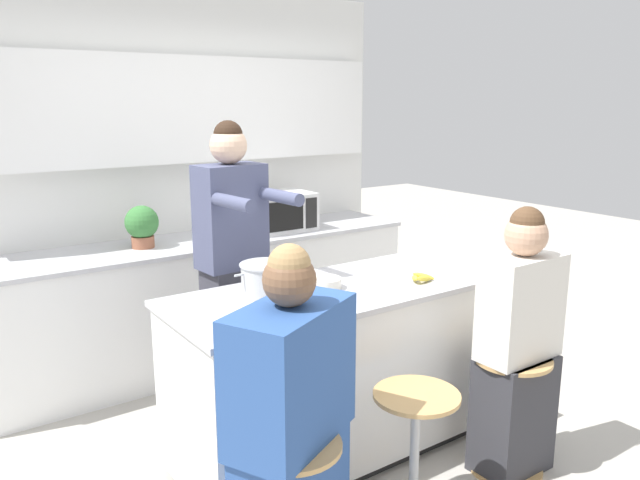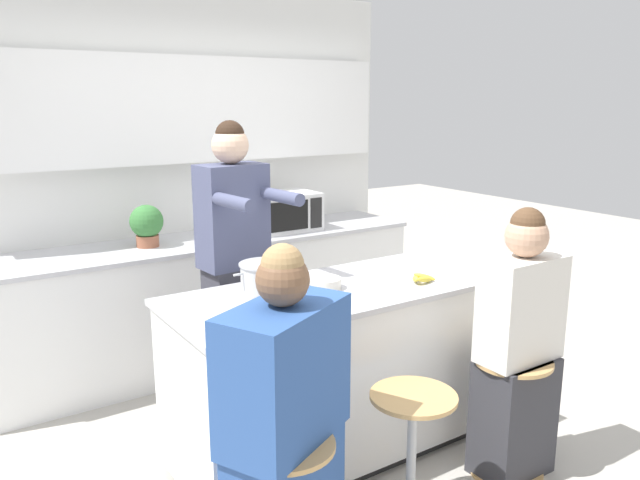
{
  "view_description": "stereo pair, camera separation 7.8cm",
  "coord_description": "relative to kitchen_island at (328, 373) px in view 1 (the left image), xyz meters",
  "views": [
    {
      "loc": [
        -1.81,
        -2.5,
        1.9
      ],
      "look_at": [
        0.0,
        0.07,
        1.19
      ],
      "focal_mm": 35.0,
      "sensor_mm": 36.0,
      "label": 1
    },
    {
      "loc": [
        -1.74,
        -2.55,
        1.9
      ],
      "look_at": [
        0.0,
        0.07,
        1.19
      ],
      "focal_mm": 35.0,
      "sensor_mm": 36.0,
      "label": 2
    }
  ],
  "objects": [
    {
      "name": "ground_plane",
      "position": [
        0.0,
        0.0,
        -0.47
      ],
      "size": [
        16.0,
        16.0,
        0.0
      ],
      "primitive_type": "plane",
      "color": "#B2ADA3"
    },
    {
      "name": "wall_back",
      "position": [
        0.0,
        1.85,
        1.07
      ],
      "size": [
        3.43,
        0.22,
        2.7
      ],
      "color": "silver",
      "rests_on": "ground_plane"
    },
    {
      "name": "back_counter",
      "position": [
        0.0,
        1.53,
        -0.01
      ],
      "size": [
        3.18,
        0.67,
        0.92
      ],
      "color": "white",
      "rests_on": "ground_plane"
    },
    {
      "name": "kitchen_island",
      "position": [
        0.0,
        0.0,
        0.0
      ],
      "size": [
        1.68,
        0.75,
        0.94
      ],
      "color": "black",
      "rests_on": "ground_plane"
    },
    {
      "name": "bar_stool_center",
      "position": [
        0.0,
        -0.67,
        -0.12
      ],
      "size": [
        0.39,
        0.39,
        0.63
      ],
      "color": "tan",
      "rests_on": "ground_plane"
    },
    {
      "name": "bar_stool_rightmost",
      "position": [
        0.67,
        -0.66,
        -0.12
      ],
      "size": [
        0.39,
        0.39,
        0.63
      ],
      "color": "tan",
      "rests_on": "ground_plane"
    },
    {
      "name": "person_cooking",
      "position": [
        -0.24,
        0.61,
        0.43
      ],
      "size": [
        0.43,
        0.58,
        1.79
      ],
      "rotation": [
        0.0,
        0.0,
        0.1
      ],
      "color": "#383842",
      "rests_on": "ground_plane"
    },
    {
      "name": "person_wrapped_blanket",
      "position": [
        -0.66,
        -0.67,
        0.18
      ],
      "size": [
        0.6,
        0.49,
        1.4
      ],
      "rotation": [
        0.0,
        0.0,
        0.46
      ],
      "color": "#2D5193",
      "rests_on": "ground_plane"
    },
    {
      "name": "person_seated_near",
      "position": [
        0.7,
        -0.67,
        0.17
      ],
      "size": [
        0.43,
        0.26,
        1.4
      ],
      "rotation": [
        0.0,
        0.0,
        0.0
      ],
      "color": "#333338",
      "rests_on": "ground_plane"
    },
    {
      "name": "cooking_pot",
      "position": [
        -0.31,
        0.11,
        0.54
      ],
      "size": [
        0.35,
        0.26,
        0.16
      ],
      "color": "#B7BABC",
      "rests_on": "kitchen_island"
    },
    {
      "name": "fruit_bowl",
      "position": [
        0.0,
        0.03,
        0.49
      ],
      "size": [
        0.17,
        0.17,
        0.06
      ],
      "color": "silver",
      "rests_on": "kitchen_island"
    },
    {
      "name": "coffee_cup_near",
      "position": [
        -0.28,
        -0.18,
        0.51
      ],
      "size": [
        0.11,
        0.08,
        0.09
      ],
      "color": "#4C7099",
      "rests_on": "kitchen_island"
    },
    {
      "name": "banana_bunch",
      "position": [
        0.49,
        -0.17,
        0.49
      ],
      "size": [
        0.16,
        0.12,
        0.05
      ],
      "color": "yellow",
      "rests_on": "kitchen_island"
    },
    {
      "name": "microwave",
      "position": [
        0.59,
        1.49,
        0.59
      ],
      "size": [
        0.54,
        0.36,
        0.29
      ],
      "color": "white",
      "rests_on": "back_counter"
    },
    {
      "name": "potted_plant",
      "position": [
        -0.44,
        1.53,
        0.6
      ],
      "size": [
        0.22,
        0.22,
        0.29
      ],
      "color": "#93563D",
      "rests_on": "back_counter"
    }
  ]
}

